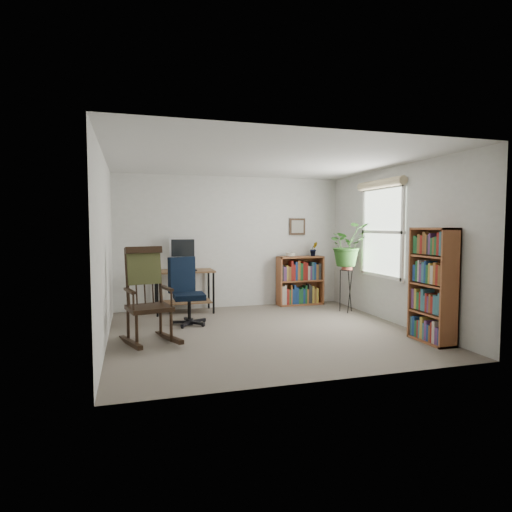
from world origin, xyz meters
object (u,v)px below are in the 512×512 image
object	(u,v)px
tall_bookshelf	(433,285)
rocking_chair	(149,295)
low_bookshelf	(300,281)
office_chair	(189,291)
desk	(184,291)

from	to	relation	value
tall_bookshelf	rocking_chair	bearing A→B (deg)	164.59
rocking_chair	tall_bookshelf	xyz separation A→B (m)	(3.50, -0.96, 0.11)
low_bookshelf	tall_bookshelf	bearing A→B (deg)	-77.82
office_chair	tall_bookshelf	world-z (taller)	tall_bookshelf
office_chair	low_bookshelf	xyz separation A→B (m)	(2.24, 1.08, -0.06)
low_bookshelf	desk	bearing A→B (deg)	-176.88
tall_bookshelf	office_chair	bearing A→B (deg)	147.20
office_chair	low_bookshelf	distance (m)	2.49
office_chair	rocking_chair	world-z (taller)	rocking_chair
office_chair	rocking_chair	xyz separation A→B (m)	(-0.62, -0.89, 0.10)
desk	low_bookshelf	size ratio (longest dim) A/B	1.10
desk	tall_bookshelf	bearing A→B (deg)	-44.72
office_chair	low_bookshelf	bearing A→B (deg)	1.39
rocking_chair	tall_bookshelf	distance (m)	3.63
desk	low_bookshelf	distance (m)	2.21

